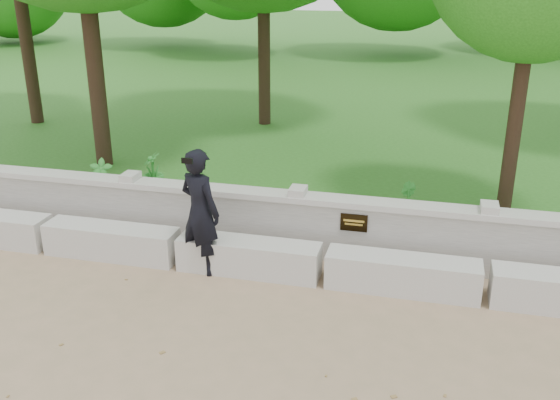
{
  "coord_description": "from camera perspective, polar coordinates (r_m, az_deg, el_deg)",
  "views": [
    {
      "loc": [
        1.22,
        -5.19,
        3.86
      ],
      "look_at": [
        -0.59,
        1.95,
        1.05
      ],
      "focal_mm": 40.0,
      "sensor_mm": 36.0,
      "label": 1
    }
  ],
  "objects": [
    {
      "name": "ground",
      "position": [
        6.58,
        0.83,
        -15.02
      ],
      "size": [
        80.0,
        80.0,
        0.0
      ],
      "primitive_type": "plane",
      "color": "#9A7D5E",
      "rests_on": "ground"
    },
    {
      "name": "lawn",
      "position": [
        19.59,
        10.5,
        9.55
      ],
      "size": [
        40.0,
        22.0,
        0.25
      ],
      "primitive_type": "cube",
      "color": "#295C1B",
      "rests_on": "ground"
    },
    {
      "name": "shrub_b",
      "position": [
        9.63,
        11.53,
        0.07
      ],
      "size": [
        0.33,
        0.35,
        0.52
      ],
      "primitive_type": "imported",
      "rotation": [
        0.0,
        0.0,
        2.01
      ],
      "color": "#2E832C",
      "rests_on": "lawn"
    },
    {
      "name": "man_main",
      "position": [
        8.12,
        -7.31,
        -1.07
      ],
      "size": [
        0.73,
        0.69,
        1.69
      ],
      "color": "black",
      "rests_on": "ground"
    },
    {
      "name": "shrub_d",
      "position": [
        10.72,
        -11.55,
        2.6
      ],
      "size": [
        0.45,
        0.47,
        0.65
      ],
      "primitive_type": "imported",
      "rotation": [
        0.0,
        0.0,
        5.18
      ],
      "color": "#2E832C",
      "rests_on": "lawn"
    },
    {
      "name": "parapet_wall",
      "position": [
        8.59,
        4.87,
        -2.5
      ],
      "size": [
        12.5,
        0.35,
        0.9
      ],
      "color": "beige",
      "rests_on": "ground"
    },
    {
      "name": "shrub_a",
      "position": [
        10.43,
        -15.93,
        1.79
      ],
      "size": [
        0.43,
        0.36,
        0.68
      ],
      "primitive_type": "imported",
      "rotation": [
        0.0,
        0.0,
        0.4
      ],
      "color": "#2E832C",
      "rests_on": "lawn"
    },
    {
      "name": "concrete_bench",
      "position": [
        8.06,
        3.98,
        -5.98
      ],
      "size": [
        11.9,
        0.45,
        0.45
      ],
      "color": "beige",
      "rests_on": "ground"
    }
  ]
}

